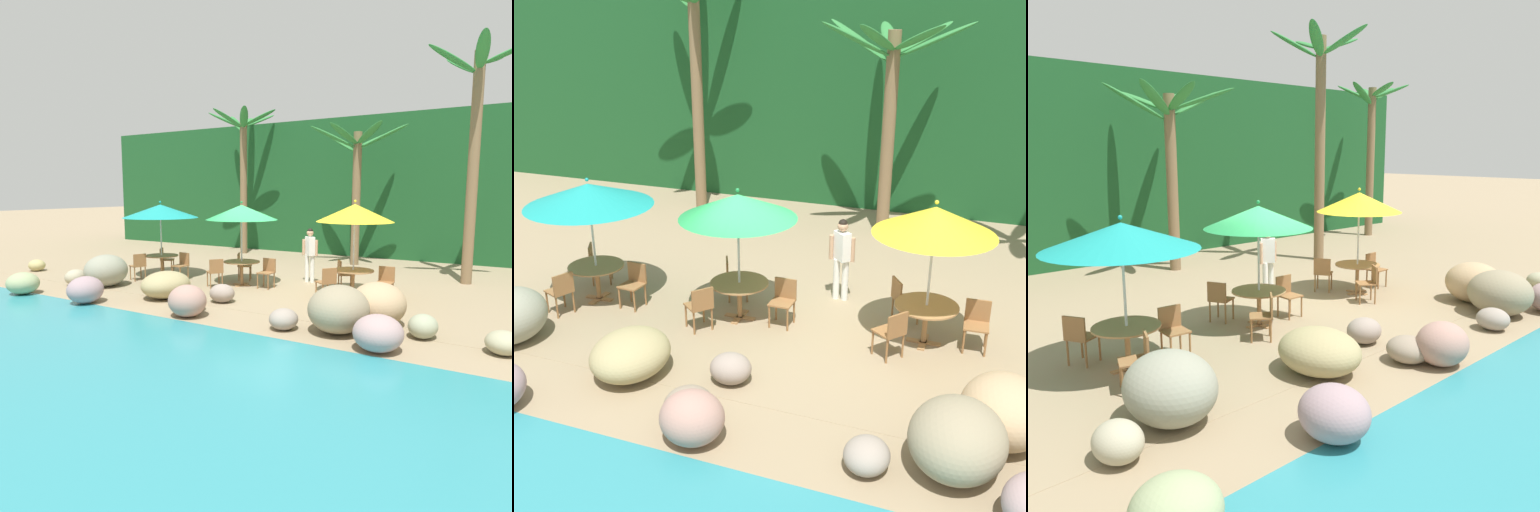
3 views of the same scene
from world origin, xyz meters
TOP-DOWN VIEW (x-y plane):
  - ground_plane at (0.00, 0.00)m, footprint 120.00×120.00m
  - terrace_deck at (0.00, 0.00)m, footprint 18.00×5.20m
  - foliage_backdrop at (0.00, 9.00)m, footprint 28.00×2.40m
  - rock_seawall at (0.34, -2.82)m, footprint 15.49×3.20m
  - umbrella_teal at (-3.64, -0.27)m, footprint 2.46×2.46m
  - dining_table_teal at (-3.64, -0.27)m, footprint 1.10×1.10m
  - chair_teal_seaward at (-2.78, -0.26)m, footprint 0.46×0.46m
  - chair_teal_inland at (-4.14, 0.42)m, footprint 0.58×0.58m
  - chair_teal_left at (-3.87, -1.09)m, footprint 0.55×0.55m
  - umbrella_green at (-0.63, -0.02)m, footprint 2.16×2.16m
  - dining_table_green at (-0.63, -0.02)m, footprint 1.10×1.10m
  - chair_green_seaward at (0.22, 0.06)m, footprint 0.42×0.43m
  - chair_green_inland at (-1.09, 0.70)m, footprint 0.57×0.57m
  - chair_green_left at (-1.09, -0.75)m, footprint 0.60×0.59m
  - umbrella_yellow at (2.79, 0.23)m, footprint 2.05×2.05m
  - dining_table_yellow at (2.79, 0.23)m, footprint 1.10×1.10m
  - chair_yellow_seaward at (3.63, 0.36)m, footprint 0.44×0.45m
  - chair_yellow_inland at (2.25, 0.90)m, footprint 0.59×0.58m
  - chair_yellow_left at (2.34, -0.50)m, footprint 0.59×0.59m
  - palm_tree_nearest at (-4.61, 6.28)m, footprint 3.18×3.20m
  - palm_tree_second at (0.94, 5.64)m, footprint 3.64×3.71m
  - palm_tree_third at (5.17, 3.79)m, footprint 3.03×3.20m
  - waiter_in_white at (0.93, 1.47)m, footprint 0.52×0.38m

SIDE VIEW (x-z plane):
  - ground_plane at x=0.00m, z-range 0.00..0.00m
  - terrace_deck at x=0.00m, z-range 0.00..0.01m
  - rock_seawall at x=0.34m, z-range -0.09..0.88m
  - chair_teal_seaward at x=-2.78m, z-range 0.08..0.95m
  - chair_teal_inland at x=-4.14m, z-range 0.08..0.95m
  - chair_teal_left at x=-3.87m, z-range 0.08..0.95m
  - chair_green_seaward at x=0.22m, z-range 0.08..0.95m
  - chair_green_inland at x=-1.09m, z-range 0.08..0.95m
  - chair_green_left at x=-1.09m, z-range 0.08..0.95m
  - chair_yellow_seaward at x=3.63m, z-range 0.08..0.95m
  - chair_yellow_inland at x=2.25m, z-range 0.08..0.95m
  - chair_yellow_left at x=2.34m, z-range 0.08..0.95m
  - dining_table_teal at x=-3.64m, z-range 0.24..0.98m
  - dining_table_green at x=-0.63m, z-range 0.24..0.98m
  - dining_table_yellow at x=2.79m, z-range 0.24..0.98m
  - waiter_in_white at x=0.93m, z-range 0.14..1.84m
  - umbrella_teal at x=-3.64m, z-range 0.93..3.46m
  - umbrella_green at x=-0.63m, z-range 0.94..3.49m
  - umbrella_yellow at x=2.79m, z-range 0.96..3.58m
  - foliage_backdrop at x=0.00m, z-range 0.00..6.00m
  - palm_tree_second at x=0.94m, z-range 1.10..6.42m
  - palm_tree_nearest at x=-4.61m, z-range 1.18..7.59m
  - palm_tree_third at x=5.17m, z-range 0.99..8.08m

